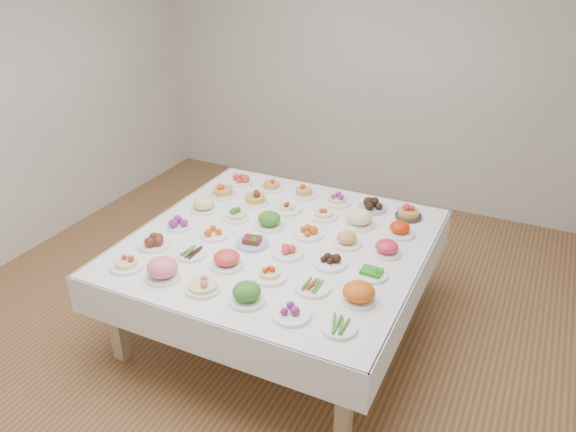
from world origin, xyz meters
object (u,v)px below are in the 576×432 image
at_px(dish_18, 204,204).
at_px(dish_0, 126,260).
at_px(display_table, 279,248).
at_px(dish_35, 409,211).

bearing_deg(dish_18, dish_0, -89.92).
bearing_deg(display_table, dish_18, 167.95).
relative_size(display_table, dish_35, 9.91).
distance_m(dish_0, dish_18, 0.94).
bearing_deg(display_table, dish_35, 45.04).
distance_m(display_table, dish_18, 0.79).
bearing_deg(dish_35, display_table, -134.96).
height_order(display_table, dish_18, dish_18).
height_order(display_table, dish_0, dish_0).
bearing_deg(dish_0, display_table, 45.63).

